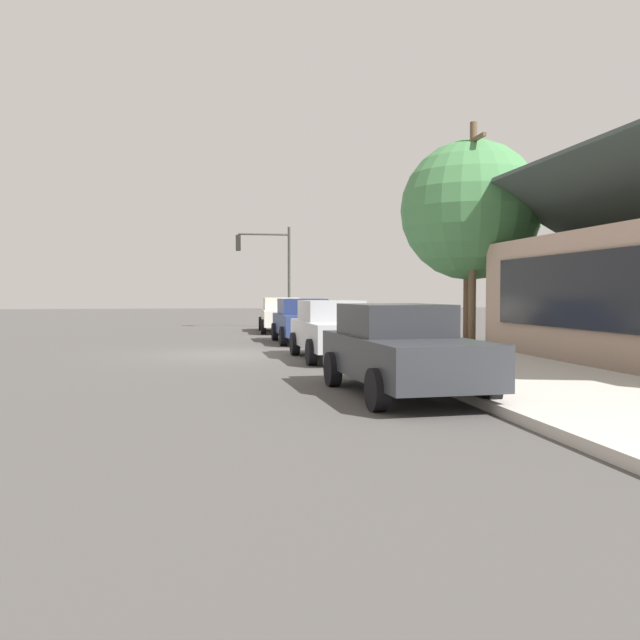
# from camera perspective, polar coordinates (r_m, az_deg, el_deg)

# --- Properties ---
(ground_plane) EXTENTS (120.00, 120.00, 0.00)m
(ground_plane) POSITION_cam_1_polar(r_m,az_deg,el_deg) (19.38, -7.92, -2.98)
(ground_plane) COLOR #4C4947
(sidewalk_curb) EXTENTS (60.00, 4.20, 0.16)m
(sidewalk_curb) POSITION_cam_1_polar(r_m,az_deg,el_deg) (20.35, 8.05, -2.50)
(sidewalk_curb) COLOR beige
(sidewalk_curb) RESTS_ON ground
(car_ivory) EXTENTS (4.97, 2.18, 1.59)m
(car_ivory) POSITION_cam_1_polar(r_m,az_deg,el_deg) (30.35, -3.38, 0.49)
(car_ivory) COLOR silver
(car_ivory) RESTS_ON ground
(car_navy) EXTENTS (4.33, 2.04, 1.59)m
(car_navy) POSITION_cam_1_polar(r_m,az_deg,el_deg) (23.79, -1.46, -0.01)
(car_navy) COLOR navy
(car_navy) RESTS_ON ground
(car_silver) EXTENTS (4.41, 1.99, 1.59)m
(car_silver) POSITION_cam_1_polar(r_m,az_deg,el_deg) (17.80, 1.13, -0.80)
(car_silver) COLOR silver
(car_silver) RESTS_ON ground
(car_charcoal) EXTENTS (4.56, 2.20, 1.59)m
(car_charcoal) POSITION_cam_1_polar(r_m,az_deg,el_deg) (11.62, 6.99, -2.47)
(car_charcoal) COLOR #2D3035
(car_charcoal) RESTS_ON ground
(shade_tree) EXTENTS (4.89, 4.89, 7.15)m
(shade_tree) POSITION_cam_1_polar(r_m,az_deg,el_deg) (23.93, 12.94, 9.23)
(shade_tree) COLOR brown
(shade_tree) RESTS_ON ground
(traffic_light_main) EXTENTS (0.37, 2.79, 5.20)m
(traffic_light_main) POSITION_cam_1_polar(r_m,az_deg,el_deg) (33.80, -4.50, 5.21)
(traffic_light_main) COLOR #383833
(traffic_light_main) RESTS_ON ground
(utility_pole_wooden) EXTENTS (1.80, 0.24, 7.50)m
(utility_pole_wooden) POSITION_cam_1_polar(r_m,az_deg,el_deg) (22.80, 13.12, 7.66)
(utility_pole_wooden) COLOR brown
(utility_pole_wooden) RESTS_ON ground
(fire_hydrant_red) EXTENTS (0.22, 0.22, 0.71)m
(fire_hydrant_red) POSITION_cam_1_polar(r_m,az_deg,el_deg) (15.57, 8.34, -2.44)
(fire_hydrant_red) COLOR red
(fire_hydrant_red) RESTS_ON sidewalk_curb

